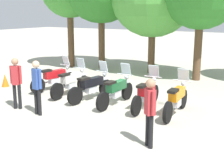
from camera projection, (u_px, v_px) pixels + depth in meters
The scene contains 11 objects.
ground_plane at pixel (105, 101), 10.43m from camera, with size 80.00×80.00×0.00m, color #ADA899.
motorcycle_0 at pixel (55, 78), 11.89m from camera, with size 0.75×2.17×1.37m.
motorcycle_1 at pixel (71, 82), 11.18m from camera, with size 0.62×2.19×1.37m.
motorcycle_2 at pixel (92, 86), 10.53m from camera, with size 0.73×2.17×1.37m.
motorcycle_3 at pixel (116, 90), 9.97m from camera, with size 0.62×2.19×1.37m.
motorcycle_4 at pixel (146, 93), 9.59m from camera, with size 0.62×2.19×1.37m.
motorcycle_5 at pixel (177, 99), 8.99m from camera, with size 0.62×2.19×1.37m.
person_0 at pixel (37, 83), 8.88m from camera, with size 0.41×0.26×1.71m.
person_1 at pixel (16, 79), 9.45m from camera, with size 0.40×0.29×1.70m.
person_2 at pixel (150, 108), 6.72m from camera, with size 0.35×0.32×1.66m.
traffic_cone at pixel (5, 80), 12.49m from camera, with size 0.32×0.32×0.55m, color orange.
Camera 1 is at (5.31, -8.47, 3.13)m, focal length 46.56 mm.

